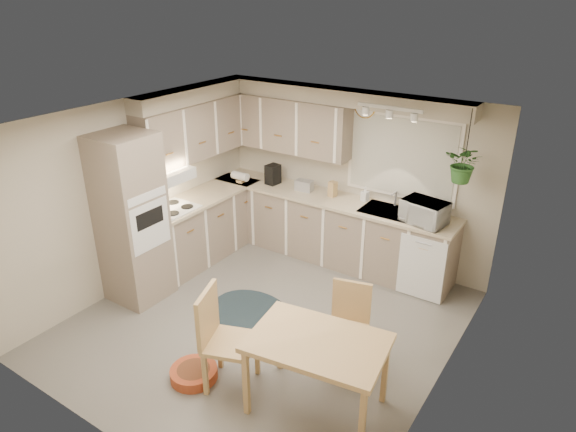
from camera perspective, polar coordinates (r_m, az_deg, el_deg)
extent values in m
plane|color=#656159|center=(6.14, -2.58, -11.75)|extent=(4.20, 4.20, 0.00)
plane|color=white|center=(5.12, -3.09, 10.55)|extent=(4.20, 4.20, 0.00)
cube|color=#B6AB96|center=(7.19, 7.14, 4.47)|extent=(4.00, 0.04, 2.40)
cube|color=#B6AB96|center=(4.27, -20.06, -11.85)|extent=(4.00, 0.04, 2.40)
cube|color=#B6AB96|center=(6.81, -16.53, 2.49)|extent=(0.04, 4.20, 2.40)
cube|color=#B6AB96|center=(4.76, 17.20, -7.38)|extent=(0.04, 4.20, 2.40)
cube|color=gray|center=(7.45, -9.30, -1.20)|extent=(0.60, 1.85, 0.90)
cube|color=gray|center=(7.32, 4.37, -1.41)|extent=(3.60, 0.60, 0.90)
cube|color=#BFAF8B|center=(7.25, -9.49, 2.13)|extent=(0.64, 1.89, 0.04)
cube|color=#BFAF8B|center=(7.12, 4.45, 1.97)|extent=(3.64, 0.64, 0.04)
cube|color=gray|center=(6.42, -16.98, -0.38)|extent=(0.65, 0.65, 2.10)
cube|color=silver|center=(6.19, -15.05, -1.06)|extent=(0.02, 0.56, 0.58)
cube|color=gray|center=(7.15, -10.12, 9.41)|extent=(0.35, 2.00, 0.75)
cube|color=gray|center=(7.34, -0.31, 10.18)|extent=(2.00, 0.35, 0.75)
cube|color=#B6AB96|center=(7.06, -10.56, 13.16)|extent=(0.30, 2.00, 0.20)
cube|color=#B6AB96|center=(6.86, 5.51, 13.13)|extent=(3.60, 0.30, 0.20)
cube|color=silver|center=(6.86, -12.66, 0.78)|extent=(0.52, 0.58, 0.02)
cube|color=silver|center=(6.71, -13.13, 4.39)|extent=(0.40, 0.60, 0.14)
cube|color=beige|center=(6.77, 12.50, 6.41)|extent=(1.40, 0.02, 1.00)
cube|color=white|center=(6.78, 12.53, 6.43)|extent=(1.50, 0.02, 1.10)
cube|color=#A8AAB0|center=(6.78, 11.12, 0.22)|extent=(0.70, 0.48, 0.10)
cube|color=silver|center=(6.55, 14.53, -5.69)|extent=(0.58, 0.02, 0.83)
cube|color=silver|center=(6.12, 11.25, 11.73)|extent=(0.80, 0.04, 0.04)
cylinder|color=gold|center=(6.83, 8.59, 11.91)|extent=(0.30, 0.03, 0.30)
cube|color=tan|center=(4.89, 3.21, -17.16)|extent=(1.31, 0.97, 0.76)
cube|color=tan|center=(5.06, -6.39, -13.59)|extent=(0.62, 0.62, 1.04)
cube|color=tan|center=(5.32, 6.51, -12.39)|extent=(0.51, 0.51, 0.90)
ellipsoid|color=black|center=(6.30, -4.07, -10.70)|extent=(1.34, 1.14, 0.01)
cylinder|color=#9F431F|center=(5.46, -10.41, -16.82)|extent=(0.62, 0.62, 0.11)
imported|color=silver|center=(6.46, 14.93, 0.70)|extent=(0.57, 0.38, 0.36)
imported|color=silver|center=(7.03, 8.53, 2.04)|extent=(0.13, 0.21, 0.09)
imported|color=#2B5D25|center=(6.15, 18.95, 5.08)|extent=(0.44, 0.48, 0.35)
cube|color=black|center=(7.53, -1.69, 4.65)|extent=(0.18, 0.21, 0.29)
cube|color=#A8AAB0|center=(7.30, 1.81, 3.41)|extent=(0.26, 0.16, 0.15)
cube|color=tan|center=(7.10, 4.98, 3.01)|extent=(0.11, 0.11, 0.21)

